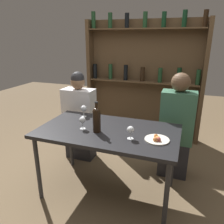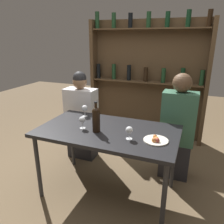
{
  "view_description": "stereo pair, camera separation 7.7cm",
  "coord_description": "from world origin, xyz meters",
  "px_view_note": "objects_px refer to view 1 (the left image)",
  "views": [
    {
      "loc": [
        0.72,
        -1.91,
        1.64
      ],
      "look_at": [
        0.0,
        0.12,
        0.9
      ],
      "focal_mm": 35.0,
      "sensor_mm": 36.0,
      "label": 1
    },
    {
      "loc": [
        0.79,
        -1.88,
        1.64
      ],
      "look_at": [
        0.0,
        0.12,
        0.9
      ],
      "focal_mm": 35.0,
      "sensor_mm": 36.0,
      "label": 2
    }
  ],
  "objects_px": {
    "wine_bottle": "(97,119)",
    "food_plate_0": "(157,139)",
    "seated_person_left": "(80,119)",
    "wine_glass_1": "(131,130)",
    "wine_glass_2": "(82,120)",
    "seated_person_right": "(176,129)",
    "wine_glass_0": "(84,109)"
  },
  "relations": [
    {
      "from": "wine_glass_2",
      "to": "food_plate_0",
      "type": "xyz_separation_m",
      "value": [
        0.76,
        -0.02,
        -0.08
      ]
    },
    {
      "from": "wine_bottle",
      "to": "wine_glass_1",
      "type": "relative_size",
      "value": 2.49
    },
    {
      "from": "wine_bottle",
      "to": "food_plate_0",
      "type": "distance_m",
      "value": 0.6
    },
    {
      "from": "wine_glass_2",
      "to": "food_plate_0",
      "type": "relative_size",
      "value": 0.58
    },
    {
      "from": "seated_person_right",
      "to": "seated_person_left",
      "type": "bearing_deg",
      "value": 180.0
    },
    {
      "from": "wine_bottle",
      "to": "seated_person_right",
      "type": "distance_m",
      "value": 1.03
    },
    {
      "from": "wine_glass_0",
      "to": "seated_person_left",
      "type": "height_order",
      "value": "seated_person_left"
    },
    {
      "from": "food_plate_0",
      "to": "seated_person_left",
      "type": "bearing_deg",
      "value": 149.51
    },
    {
      "from": "seated_person_left",
      "to": "food_plate_0",
      "type": "bearing_deg",
      "value": -30.49
    },
    {
      "from": "seated_person_left",
      "to": "wine_glass_1",
      "type": "bearing_deg",
      "value": -38.35
    },
    {
      "from": "wine_glass_2",
      "to": "food_plate_0",
      "type": "distance_m",
      "value": 0.76
    },
    {
      "from": "wine_bottle",
      "to": "wine_glass_1",
      "type": "height_order",
      "value": "wine_bottle"
    },
    {
      "from": "seated_person_left",
      "to": "wine_glass_0",
      "type": "bearing_deg",
      "value": -53.8
    },
    {
      "from": "wine_glass_0",
      "to": "food_plate_0",
      "type": "xyz_separation_m",
      "value": [
        0.91,
        -0.35,
        -0.08
      ]
    },
    {
      "from": "wine_glass_0",
      "to": "wine_glass_2",
      "type": "bearing_deg",
      "value": -65.57
    },
    {
      "from": "wine_glass_1",
      "to": "seated_person_right",
      "type": "height_order",
      "value": "seated_person_right"
    },
    {
      "from": "wine_glass_1",
      "to": "food_plate_0",
      "type": "xyz_separation_m",
      "value": [
        0.24,
        0.04,
        -0.07
      ]
    },
    {
      "from": "food_plate_0",
      "to": "seated_person_left",
      "type": "relative_size",
      "value": 0.18
    },
    {
      "from": "food_plate_0",
      "to": "seated_person_right",
      "type": "relative_size",
      "value": 0.18
    },
    {
      "from": "wine_bottle",
      "to": "food_plate_0",
      "type": "bearing_deg",
      "value": -0.15
    },
    {
      "from": "food_plate_0",
      "to": "wine_glass_0",
      "type": "bearing_deg",
      "value": 158.79
    },
    {
      "from": "wine_glass_1",
      "to": "wine_bottle",
      "type": "bearing_deg",
      "value": 172.69
    },
    {
      "from": "wine_glass_1",
      "to": "wine_glass_2",
      "type": "bearing_deg",
      "value": 173.27
    },
    {
      "from": "wine_glass_1",
      "to": "seated_person_left",
      "type": "xyz_separation_m",
      "value": [
        -0.91,
        0.72,
        -0.26
      ]
    },
    {
      "from": "wine_bottle",
      "to": "wine_glass_1",
      "type": "xyz_separation_m",
      "value": [
        0.35,
        -0.05,
        -0.05
      ]
    },
    {
      "from": "seated_person_left",
      "to": "wine_glass_2",
      "type": "bearing_deg",
      "value": -59.47
    },
    {
      "from": "wine_glass_0",
      "to": "wine_glass_2",
      "type": "height_order",
      "value": "wine_glass_0"
    },
    {
      "from": "wine_glass_0",
      "to": "seated_person_right",
      "type": "distance_m",
      "value": 1.12
    },
    {
      "from": "wine_glass_1",
      "to": "seated_person_right",
      "type": "distance_m",
      "value": 0.84
    },
    {
      "from": "wine_bottle",
      "to": "seated_person_left",
      "type": "xyz_separation_m",
      "value": [
        -0.55,
        0.67,
        -0.31
      ]
    },
    {
      "from": "wine_bottle",
      "to": "food_plate_0",
      "type": "height_order",
      "value": "wine_bottle"
    },
    {
      "from": "food_plate_0",
      "to": "seated_person_left",
      "type": "distance_m",
      "value": 1.34
    }
  ]
}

